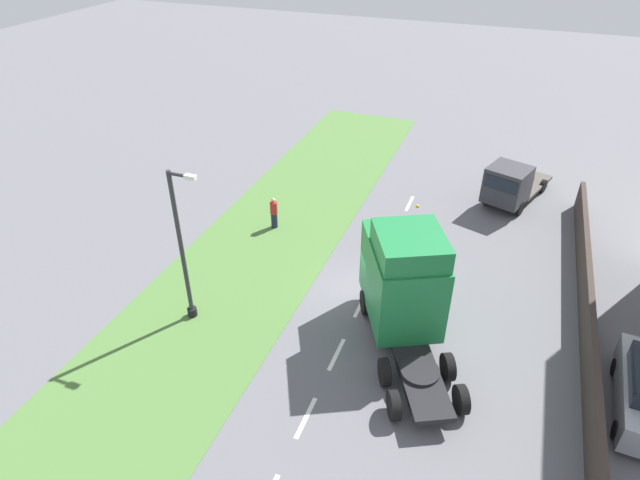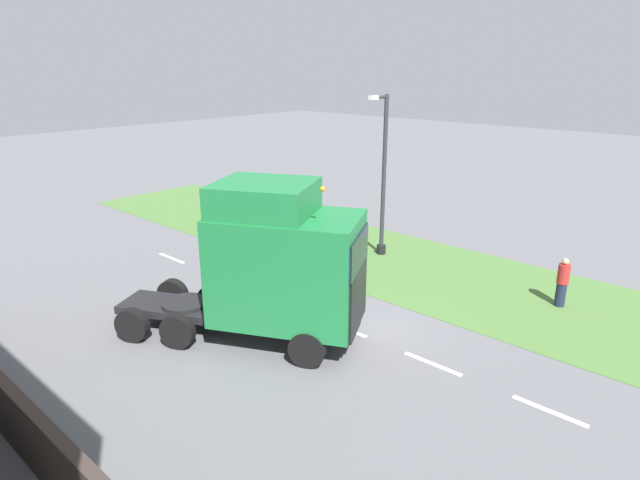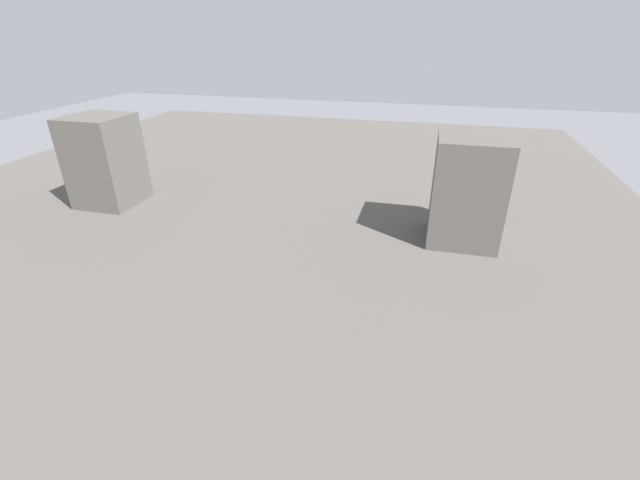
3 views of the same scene
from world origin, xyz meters
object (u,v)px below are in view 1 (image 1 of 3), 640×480
Objects in this scene: flatbed_truck at (510,185)px; lamp_post at (184,257)px; lorry_cab at (403,282)px; pedestrian at (274,213)px.

lamp_post reaches higher than flatbed_truck.
flatbed_truck is at bearing 51.28° from lamp_post.
lorry_cab is 9.91m from pedestrian.
lamp_post reaches higher than lorry_cab.
pedestrian is at bearing 88.48° from lamp_post.
lamp_post is at bearing 168.45° from lorry_cab.
lorry_cab is 4.35× the size of pedestrian.
lorry_cab is at bearing 15.24° from lamp_post.
pedestrian is (-8.12, 5.45, -1.58)m from lorry_cab.
flatbed_truck reaches higher than pedestrian.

